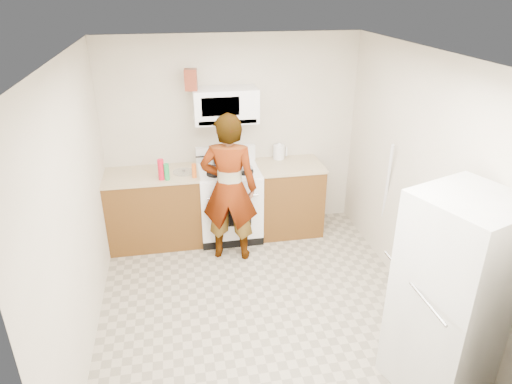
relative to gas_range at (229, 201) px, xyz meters
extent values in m
plane|color=gray|center=(0.10, -1.48, -0.49)|extent=(3.60, 3.60, 0.00)
cube|color=beige|center=(0.10, 0.31, 0.76)|extent=(3.20, 0.02, 2.50)
cube|color=beige|center=(1.69, -1.48, 0.76)|extent=(0.02, 3.60, 2.50)
cube|color=brown|center=(-0.94, 0.01, -0.04)|extent=(1.12, 0.62, 0.90)
cube|color=tan|center=(-0.94, 0.01, 0.43)|extent=(1.14, 0.64, 0.03)
cube|color=brown|center=(0.78, 0.01, -0.04)|extent=(0.80, 0.62, 0.90)
cube|color=tan|center=(0.78, 0.01, 0.43)|extent=(0.82, 0.64, 0.03)
cube|color=white|center=(0.00, -0.01, -0.04)|extent=(0.76, 0.65, 0.90)
cube|color=white|center=(0.00, -0.01, 0.43)|extent=(0.76, 0.62, 0.03)
cube|color=white|center=(0.00, 0.28, 0.54)|extent=(0.76, 0.08, 0.20)
cube|color=white|center=(0.00, 0.13, 1.21)|extent=(0.76, 0.38, 0.40)
imported|color=tan|center=(-0.06, -0.49, 0.40)|extent=(0.73, 0.58, 1.78)
cube|color=silver|center=(1.37, -2.72, 0.36)|extent=(0.90, 0.90, 1.70)
cylinder|color=silver|center=(0.69, 0.23, 0.54)|extent=(0.18, 0.18, 0.18)
cube|color=maroon|center=(-0.39, 0.09, 1.53)|extent=(0.16, 0.16, 0.24)
cylinder|color=#ACADB1|center=(-0.16, 0.18, 0.53)|extent=(0.27, 0.27, 0.11)
cube|color=silver|center=(0.15, -0.08, 0.47)|extent=(0.28, 0.22, 0.05)
cylinder|color=red|center=(-0.81, -0.19, 0.57)|extent=(0.08, 0.08, 0.25)
cylinder|color=orange|center=(-0.43, -0.20, 0.53)|extent=(0.07, 0.07, 0.17)
cylinder|color=#198E42|center=(-0.75, -0.21, 0.55)|extent=(0.08, 0.08, 0.20)
cylinder|color=silver|center=(-0.55, -0.02, 0.46)|extent=(0.26, 0.26, 0.01)
cylinder|color=silver|center=(1.70, -0.84, 0.26)|extent=(0.17, 0.30, 1.46)
camera|label=1|loc=(-0.63, -5.20, 2.56)|focal=32.00mm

